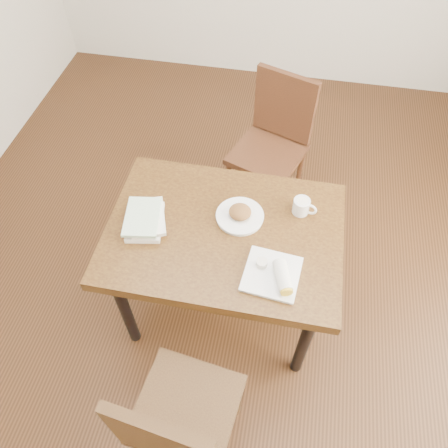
% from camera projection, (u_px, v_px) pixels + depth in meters
% --- Properties ---
extents(ground, '(4.00, 5.00, 0.01)m').
position_uv_depth(ground, '(224.00, 304.00, 2.70)').
color(ground, '#472814').
rests_on(ground, ground).
extents(room_walls, '(4.02, 5.02, 2.80)m').
position_uv_depth(room_walls, '(224.00, 66.00, 1.40)').
color(room_walls, beige).
rests_on(room_walls, ground).
extents(table, '(1.14, 0.82, 0.75)m').
position_uv_depth(table, '(224.00, 241.00, 2.17)').
color(table, brown).
rests_on(table, ground).
extents(chair_near, '(0.47, 0.47, 0.95)m').
position_uv_depth(chair_near, '(178.00, 424.00, 1.75)').
color(chair_near, '#4D3316').
rests_on(chair_near, ground).
extents(chair_far, '(0.54, 0.54, 0.95)m').
position_uv_depth(chair_far, '(274.00, 138.00, 2.81)').
color(chair_far, '#4C2715').
rests_on(chair_far, ground).
extents(plate_scone, '(0.24, 0.24, 0.08)m').
position_uv_depth(plate_scone, '(240.00, 215.00, 2.13)').
color(plate_scone, white).
rests_on(plate_scone, table).
extents(coffee_mug, '(0.12, 0.08, 0.08)m').
position_uv_depth(coffee_mug, '(302.00, 206.00, 2.14)').
color(coffee_mug, white).
rests_on(coffee_mug, table).
extents(plate_burrito, '(0.26, 0.26, 0.08)m').
position_uv_depth(plate_burrito, '(275.00, 275.00, 1.92)').
color(plate_burrito, white).
rests_on(plate_burrito, table).
extents(book_stack, '(0.23, 0.28, 0.06)m').
position_uv_depth(book_stack, '(145.00, 219.00, 2.10)').
color(book_stack, white).
rests_on(book_stack, table).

